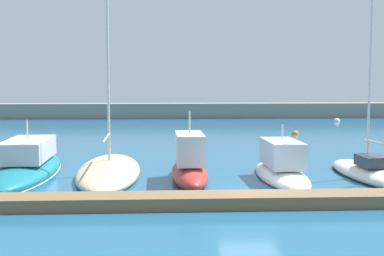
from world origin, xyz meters
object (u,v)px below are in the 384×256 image
at_px(motorboat_teal_second, 27,166).
at_px(sailboat_ivory_sixth, 370,172).
at_px(mooring_buoy_white, 337,121).
at_px(motorboat_white_fifth, 281,170).
at_px(sailboat_sand_third, 109,170).
at_px(mooring_buoy_orange, 295,134).
at_px(motorboat_red_fourth, 189,165).

distance_m(motorboat_teal_second, sailboat_ivory_sixth, 17.31).
bearing_deg(mooring_buoy_white, motorboat_white_fifth, -112.38).
bearing_deg(mooring_buoy_white, motorboat_teal_second, -129.50).
bearing_deg(sailboat_ivory_sixth, sailboat_sand_third, 79.84).
bearing_deg(mooring_buoy_orange, mooring_buoy_white, 58.99).
bearing_deg(motorboat_red_fourth, motorboat_white_fifth, -90.44).
bearing_deg(motorboat_white_fifth, mooring_buoy_white, -23.76).
bearing_deg(motorboat_white_fifth, motorboat_teal_second, 79.87).
height_order(sailboat_ivory_sixth, mooring_buoy_orange, sailboat_ivory_sixth).
bearing_deg(motorboat_white_fifth, sailboat_sand_third, 79.03).
relative_size(motorboat_red_fourth, mooring_buoy_orange, 9.93).
relative_size(motorboat_teal_second, sailboat_ivory_sixth, 0.65).
bearing_deg(sailboat_ivory_sixth, mooring_buoy_orange, -8.25).
relative_size(sailboat_sand_third, motorboat_white_fifth, 2.75).
bearing_deg(motorboat_white_fifth, motorboat_red_fourth, 89.00).
height_order(sailboat_sand_third, mooring_buoy_orange, sailboat_sand_third).
distance_m(motorboat_teal_second, sailboat_sand_third, 4.26).
relative_size(motorboat_red_fourth, sailboat_ivory_sixth, 0.41).
bearing_deg(motorboat_teal_second, sailboat_sand_third, -98.59).
bearing_deg(mooring_buoy_orange, motorboat_teal_second, -134.72).
relative_size(mooring_buoy_white, mooring_buoy_orange, 1.17).
bearing_deg(motorboat_teal_second, motorboat_white_fifth, -100.31).
distance_m(motorboat_teal_second, mooring_buoy_white, 42.61).
bearing_deg(motorboat_teal_second, mooring_buoy_orange, -46.28).
height_order(motorboat_red_fourth, sailboat_ivory_sixth, sailboat_ivory_sixth).
bearing_deg(sailboat_sand_third, motorboat_teal_second, 81.05).
xyz_separation_m(sailboat_ivory_sixth, mooring_buoy_white, (9.90, 34.76, -0.32)).
height_order(sailboat_sand_third, mooring_buoy_white, sailboat_sand_third).
relative_size(motorboat_teal_second, motorboat_white_fifth, 1.43).
relative_size(motorboat_teal_second, motorboat_red_fourth, 1.60).
distance_m(motorboat_teal_second, mooring_buoy_orange, 26.55).
height_order(motorboat_teal_second, sailboat_ivory_sixth, sailboat_ivory_sixth).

